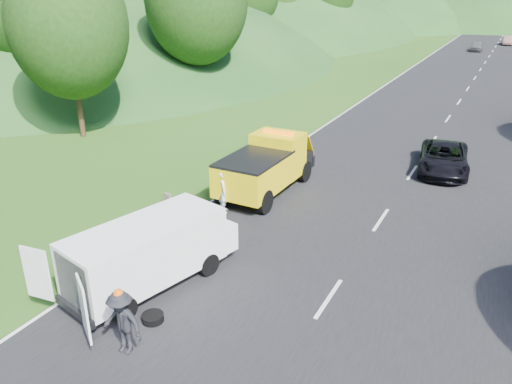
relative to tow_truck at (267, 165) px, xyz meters
The scene contains 14 objects.
ground 5.26m from the tow_truck, 63.07° to the right, with size 320.00×320.00×0.00m, color #38661E.
road_surface 35.86m from the tow_truck, 81.47° to the left, with size 14.00×200.00×0.02m, color black.
tree_line_left 57.91m from the tow_truck, 106.75° to the left, with size 14.00×140.00×14.00m, color #294C16, non-canonical shape.
tow_truck is the anchor object (origin of this frame).
white_van 8.32m from the tow_truck, 88.38° to the right, with size 3.93×6.39×2.12m.
woman 3.05m from the tow_truck, 101.52° to the right, with size 0.64×0.47×1.76m, color white.
child 5.65m from the tow_truck, 87.97° to the right, with size 0.52×0.41×1.07m, color tan.
worker 11.28m from the tow_truck, 82.16° to the right, with size 1.13×0.65×1.76m, color black.
suitcase 4.54m from the tow_truck, 132.86° to the right, with size 0.33×0.18×0.53m, color brown.
spare_tire 9.98m from the tow_truck, 82.05° to the right, with size 0.61×0.61×0.20m, color black.
passing_suv 9.24m from the tow_truck, 44.06° to the left, with size 2.26×4.90×1.36m, color black.
dist_car_a 58.51m from the tow_truck, 86.78° to the left, with size 1.54×3.84×1.31m, color #504F54.
dist_car_b 69.23m from the tow_truck, 84.37° to the left, with size 1.38×3.95×1.30m, color #785450.
dist_car_c 92.40m from the tow_truck, 87.51° to the left, with size 2.23×5.48×1.59m, color brown.
Camera 1 is at (6.81, -13.97, 8.62)m, focal length 35.00 mm.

